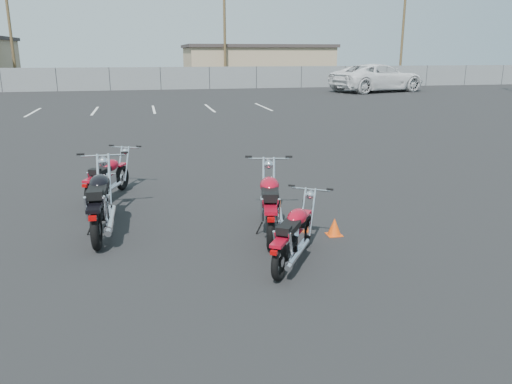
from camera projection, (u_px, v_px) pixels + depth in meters
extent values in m
plane|color=black|center=(252.00, 242.00, 7.93)|extent=(120.00, 120.00, 0.00)
torus|color=black|center=(122.00, 178.00, 10.88)|extent=(0.31, 0.54, 0.55)
cylinder|color=silver|center=(122.00, 178.00, 10.88)|extent=(0.14, 0.17, 0.15)
torus|color=black|center=(93.00, 194.00, 9.63)|extent=(0.31, 0.54, 0.55)
cylinder|color=silver|center=(93.00, 194.00, 9.63)|extent=(0.14, 0.17, 0.15)
cube|color=black|center=(108.00, 184.00, 10.24)|extent=(0.46, 0.92, 0.05)
cube|color=silver|center=(107.00, 181.00, 10.19)|extent=(0.37, 0.42, 0.27)
cylinder|color=silver|center=(106.00, 174.00, 10.14)|extent=(0.26, 0.28, 0.24)
ellipsoid|color=#A1091D|center=(110.00, 165.00, 10.31)|extent=(0.46, 0.60, 0.23)
cube|color=black|center=(100.00, 171.00, 9.90)|extent=(0.41, 0.56, 0.09)
cube|color=black|center=(95.00, 172.00, 9.67)|extent=(0.25, 0.23, 0.11)
cube|color=#A1091D|center=(91.00, 180.00, 9.53)|extent=(0.30, 0.42, 0.05)
cube|color=#A1091D|center=(121.00, 165.00, 10.80)|extent=(0.23, 0.33, 0.04)
cylinder|color=silver|center=(100.00, 181.00, 9.68)|extent=(0.11, 0.17, 0.36)
cylinder|color=silver|center=(90.00, 180.00, 9.71)|extent=(0.11, 0.17, 0.36)
cylinder|color=silver|center=(109.00, 190.00, 9.97)|extent=(0.47, 0.96, 0.12)
cylinder|color=silver|center=(102.00, 193.00, 9.69)|extent=(0.23, 0.34, 0.12)
cylinder|color=silver|center=(127.00, 164.00, 10.89)|extent=(0.18, 0.35, 0.72)
cylinder|color=silver|center=(120.00, 163.00, 10.92)|extent=(0.18, 0.35, 0.72)
sphere|color=silver|center=(125.00, 152.00, 10.98)|extent=(0.19, 0.19, 0.15)
cylinder|color=silver|center=(125.00, 147.00, 10.97)|extent=(0.60, 0.27, 0.03)
cylinder|color=black|center=(139.00, 146.00, 10.89)|extent=(0.11, 0.07, 0.03)
cylinder|color=black|center=(111.00, 145.00, 11.00)|extent=(0.11, 0.07, 0.03)
cylinder|color=black|center=(101.00, 193.00, 10.23)|extent=(0.14, 0.08, 0.27)
cube|color=#990505|center=(85.00, 186.00, 9.32)|extent=(0.11, 0.09, 0.05)
torus|color=black|center=(105.00, 200.00, 9.04)|extent=(0.13, 0.67, 0.66)
cylinder|color=silver|center=(105.00, 200.00, 9.04)|extent=(0.11, 0.18, 0.18)
torus|color=black|center=(96.00, 229.00, 7.53)|extent=(0.13, 0.67, 0.66)
cylinder|color=silver|center=(96.00, 229.00, 7.53)|extent=(0.11, 0.18, 0.18)
cube|color=black|center=(101.00, 211.00, 8.27)|extent=(0.13, 1.16, 0.07)
cube|color=silver|center=(100.00, 208.00, 8.20)|extent=(0.32, 0.42, 0.33)
cylinder|color=silver|center=(99.00, 196.00, 8.15)|extent=(0.23, 0.28, 0.29)
ellipsoid|color=black|center=(100.00, 183.00, 8.35)|extent=(0.35, 0.65, 0.28)
cube|color=black|center=(97.00, 193.00, 7.85)|extent=(0.30, 0.61, 0.11)
cube|color=black|center=(95.00, 195.00, 7.58)|extent=(0.25, 0.20, 0.13)
cube|color=black|center=(94.00, 208.00, 7.41)|extent=(0.21, 0.47, 0.06)
cube|color=black|center=(103.00, 181.00, 8.95)|extent=(0.15, 0.38, 0.04)
cylinder|color=silver|center=(105.00, 208.00, 7.64)|extent=(0.06, 0.20, 0.43)
cylinder|color=silver|center=(87.00, 209.00, 7.58)|extent=(0.06, 0.20, 0.43)
cylinder|color=silver|center=(111.00, 220.00, 8.01)|extent=(0.12, 1.22, 0.14)
cylinder|color=silver|center=(109.00, 226.00, 7.67)|extent=(0.14, 0.39, 0.15)
cylinder|color=silver|center=(109.00, 179.00, 9.09)|extent=(0.06, 0.44, 0.87)
cylinder|color=silver|center=(98.00, 179.00, 9.05)|extent=(0.06, 0.44, 0.87)
sphere|color=silver|center=(103.00, 162.00, 9.16)|extent=(0.18, 0.18, 0.18)
cylinder|color=silver|center=(103.00, 155.00, 9.15)|extent=(0.77, 0.04, 0.03)
cylinder|color=black|center=(124.00, 152.00, 9.19)|extent=(0.13, 0.04, 0.04)
cylinder|color=black|center=(80.00, 154.00, 9.04)|extent=(0.13, 0.04, 0.04)
cylinder|color=black|center=(91.00, 225.00, 8.19)|extent=(0.17, 0.03, 0.33)
cube|color=#990505|center=(93.00, 218.00, 7.16)|extent=(0.11, 0.07, 0.07)
torus|color=black|center=(305.00, 231.00, 7.67)|extent=(0.37, 0.49, 0.52)
cylinder|color=silver|center=(305.00, 231.00, 7.67)|extent=(0.15, 0.16, 0.14)
torus|color=black|center=(280.00, 261.00, 6.54)|extent=(0.37, 0.49, 0.52)
cylinder|color=silver|center=(280.00, 261.00, 6.54)|extent=(0.15, 0.16, 0.14)
cube|color=black|center=(293.00, 242.00, 7.10)|extent=(0.58, 0.81, 0.05)
cube|color=silver|center=(293.00, 240.00, 7.04)|extent=(0.39, 0.41, 0.26)
cylinder|color=silver|center=(293.00, 230.00, 7.00)|extent=(0.27, 0.28, 0.23)
ellipsoid|color=#A1091D|center=(297.00, 217.00, 7.15)|extent=(0.50, 0.57, 0.22)
cube|color=black|center=(288.00, 227.00, 6.78)|extent=(0.45, 0.52, 0.09)
cube|color=black|center=(284.00, 230.00, 6.57)|extent=(0.25, 0.24, 0.10)
cube|color=#A1091D|center=(279.00, 242.00, 6.45)|extent=(0.33, 0.39, 0.04)
cube|color=#A1091D|center=(306.00, 214.00, 7.60)|extent=(0.26, 0.31, 0.03)
cylinder|color=silver|center=(290.00, 244.00, 6.56)|extent=(0.12, 0.16, 0.34)
cylinder|color=silver|center=(275.00, 241.00, 6.63)|extent=(0.12, 0.16, 0.34)
cylinder|color=silver|center=(298.00, 254.00, 6.83)|extent=(0.60, 0.84, 0.11)
cylinder|color=silver|center=(292.00, 260.00, 6.57)|extent=(0.26, 0.31, 0.12)
cylinder|color=silver|center=(312.00, 212.00, 7.67)|extent=(0.22, 0.31, 0.69)
cylinder|color=silver|center=(303.00, 211.00, 7.72)|extent=(0.22, 0.31, 0.69)
sphere|color=silver|center=(310.00, 195.00, 7.76)|extent=(0.19, 0.19, 0.14)
cylinder|color=silver|center=(311.00, 189.00, 7.75)|extent=(0.52, 0.36, 0.03)
cylinder|color=black|center=(330.00, 189.00, 7.62)|extent=(0.10, 0.08, 0.03)
cylinder|color=black|center=(292.00, 186.00, 7.83)|extent=(0.10, 0.08, 0.03)
cylinder|color=black|center=(283.00, 254.00, 7.10)|extent=(0.13, 0.09, 0.26)
cube|color=#990505|center=(274.00, 253.00, 6.26)|extent=(0.10, 0.09, 0.05)
torus|color=black|center=(269.00, 201.00, 9.02)|extent=(0.26, 0.64, 0.63)
cylinder|color=silver|center=(269.00, 201.00, 9.02)|extent=(0.14, 0.19, 0.17)
torus|color=black|center=(270.00, 230.00, 7.55)|extent=(0.26, 0.64, 0.63)
cylinder|color=silver|center=(270.00, 230.00, 7.55)|extent=(0.14, 0.19, 0.17)
cube|color=black|center=(270.00, 212.00, 8.27)|extent=(0.35, 1.10, 0.06)
cube|color=silver|center=(270.00, 209.00, 8.20)|extent=(0.38, 0.46, 0.32)
cylinder|color=silver|center=(270.00, 198.00, 8.15)|extent=(0.27, 0.30, 0.28)
ellipsoid|color=#A1091D|center=(269.00, 185.00, 8.35)|extent=(0.45, 0.67, 0.27)
cube|color=black|center=(270.00, 195.00, 7.86)|extent=(0.40, 0.63, 0.11)
cube|color=black|center=(270.00, 197.00, 7.60)|extent=(0.27, 0.24, 0.13)
cube|color=#A1091D|center=(271.00, 209.00, 7.44)|extent=(0.29, 0.47, 0.05)
cube|color=#A1091D|center=(269.00, 183.00, 8.93)|extent=(0.21, 0.38, 0.04)
cylinder|color=silver|center=(279.00, 210.00, 7.63)|extent=(0.10, 0.20, 0.41)
cylinder|color=silver|center=(262.00, 210.00, 7.63)|extent=(0.10, 0.20, 0.41)
cylinder|color=silver|center=(280.00, 222.00, 7.98)|extent=(0.36, 1.15, 0.14)
cylinder|color=silver|center=(281.00, 227.00, 7.65)|extent=(0.21, 0.39, 0.14)
cylinder|color=silver|center=(274.00, 181.00, 9.05)|extent=(0.14, 0.42, 0.83)
cylinder|color=silver|center=(264.00, 181.00, 9.05)|extent=(0.14, 0.42, 0.83)
sphere|color=silver|center=(269.00, 164.00, 9.14)|extent=(0.20, 0.20, 0.17)
cylinder|color=silver|center=(269.00, 159.00, 9.13)|extent=(0.73, 0.20, 0.03)
cylinder|color=black|center=(289.00, 157.00, 9.10)|extent=(0.13, 0.07, 0.04)
cylinder|color=black|center=(249.00, 157.00, 9.10)|extent=(0.13, 0.07, 0.04)
cylinder|color=black|center=(261.00, 225.00, 8.22)|extent=(0.17, 0.06, 0.32)
cube|color=#990505|center=(271.00, 220.00, 7.19)|extent=(0.12, 0.09, 0.06)
cone|color=#F14B0C|center=(334.00, 226.00, 8.19)|extent=(0.22, 0.22, 0.28)
cube|color=#F14B0C|center=(334.00, 235.00, 8.23)|extent=(0.24, 0.24, 0.01)
cube|color=slate|center=(161.00, 78.00, 40.56)|extent=(80.00, 0.04, 1.80)
cylinder|color=black|center=(1.00, 80.00, 38.02)|extent=(0.06, 0.06, 1.80)
cylinder|color=black|center=(57.00, 80.00, 38.87)|extent=(0.06, 0.06, 1.80)
cylinder|color=black|center=(110.00, 79.00, 39.72)|extent=(0.06, 0.06, 1.80)
cylinder|color=black|center=(161.00, 78.00, 40.56)|extent=(0.06, 0.06, 1.80)
cylinder|color=black|center=(209.00, 78.00, 41.41)|extent=(0.06, 0.06, 1.80)
cylinder|color=black|center=(256.00, 77.00, 42.26)|extent=(0.06, 0.06, 1.80)
cylinder|color=black|center=(301.00, 77.00, 43.11)|extent=(0.06, 0.06, 1.80)
cylinder|color=black|center=(345.00, 76.00, 43.96)|extent=(0.06, 0.06, 1.80)
cylinder|color=black|center=(386.00, 76.00, 44.81)|extent=(0.06, 0.06, 1.80)
cylinder|color=black|center=(426.00, 76.00, 45.66)|extent=(0.06, 0.06, 1.80)
cylinder|color=black|center=(465.00, 75.00, 46.51)|extent=(0.06, 0.06, 1.80)
cylinder|color=black|center=(502.00, 75.00, 47.35)|extent=(0.06, 0.06, 1.80)
cube|color=tan|center=(256.00, 65.00, 50.93)|extent=(14.00, 9.00, 3.40)
cube|color=#3A3230|center=(256.00, 46.00, 50.43)|extent=(14.40, 9.40, 0.30)
cylinder|color=#4B3A23|center=(11.00, 33.00, 41.75)|extent=(0.24, 0.24, 9.00)
cylinder|color=#4B3A23|center=(225.00, 34.00, 44.63)|extent=(0.24, 0.24, 9.00)
cylinder|color=#4B3A23|center=(403.00, 36.00, 49.39)|extent=(0.24, 0.24, 9.00)
cube|color=silver|center=(33.00, 112.00, 25.23)|extent=(0.12, 4.00, 0.01)
cube|color=silver|center=(95.00, 111.00, 25.87)|extent=(0.12, 4.00, 0.01)
cube|color=silver|center=(154.00, 109.00, 26.50)|extent=(0.12, 4.00, 0.01)
cube|color=silver|center=(210.00, 108.00, 27.14)|extent=(0.12, 4.00, 0.01)
cube|color=silver|center=(263.00, 107.00, 27.78)|extent=(0.12, 4.00, 0.01)
imported|color=white|center=(378.00, 70.00, 38.26)|extent=(5.74, 9.35, 3.32)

